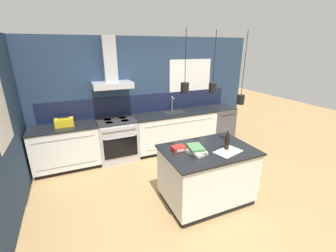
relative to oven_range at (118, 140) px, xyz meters
name	(u,v)px	position (x,y,z in m)	size (l,w,h in m)	color
ground_plane	(180,192)	(0.69, -1.69, -0.46)	(16.00, 16.00, 0.00)	tan
wall_back	(141,94)	(0.66, 0.31, 0.90)	(5.60, 2.47, 2.60)	navy
wall_left	(4,129)	(-1.73, -0.99, 0.85)	(0.08, 3.80, 2.60)	navy
counter_run_left	(66,147)	(-1.04, 0.01, 0.01)	(1.28, 0.64, 0.91)	black
counter_run_sink	(175,130)	(1.40, 0.01, 0.01)	(1.99, 0.64, 1.27)	black
oven_range	(118,140)	(0.00, 0.00, 0.00)	(0.82, 0.66, 0.91)	#B5B5BA
dishwasher	(219,124)	(2.69, 0.00, 0.00)	(0.61, 0.65, 0.91)	#4C4C51
kitchen_island	(207,175)	(1.01, -2.00, 0.00)	(1.39, 0.97, 0.91)	black
bottle_on_island	(227,142)	(1.25, -2.13, 0.58)	(0.07, 0.07, 0.30)	black
book_stack	(196,149)	(0.77, -2.03, 0.50)	(0.27, 0.37, 0.10)	silver
red_supply_box	(178,148)	(0.56, -1.87, 0.49)	(0.20, 0.16, 0.07)	red
paper_pile	(228,151)	(1.22, -2.20, 0.46)	(0.46, 0.36, 0.01)	silver
yellow_toolbox	(64,122)	(-1.00, 0.00, 0.54)	(0.34, 0.18, 0.19)	gold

